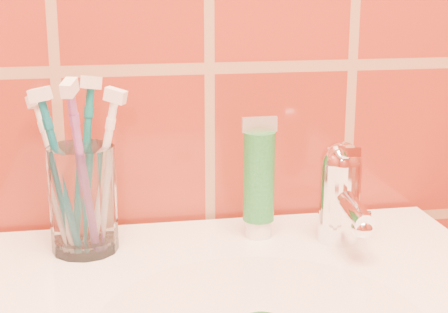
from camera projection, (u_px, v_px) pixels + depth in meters
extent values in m
cylinder|color=white|center=(83.00, 199.00, 0.76)|extent=(0.08, 0.08, 0.12)
cylinder|color=white|center=(258.00, 228.00, 0.82)|extent=(0.03, 0.03, 0.02)
cylinder|color=#196C2B|center=(259.00, 176.00, 0.80)|extent=(0.04, 0.04, 0.11)
cube|color=beige|center=(260.00, 124.00, 0.78)|extent=(0.04, 0.00, 0.02)
cylinder|color=white|center=(339.00, 202.00, 0.79)|extent=(0.05, 0.05, 0.09)
sphere|color=white|center=(341.00, 162.00, 0.78)|extent=(0.05, 0.05, 0.05)
cylinder|color=white|center=(351.00, 206.00, 0.76)|extent=(0.02, 0.09, 0.03)
cube|color=white|center=(345.00, 150.00, 0.77)|extent=(0.02, 0.06, 0.01)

